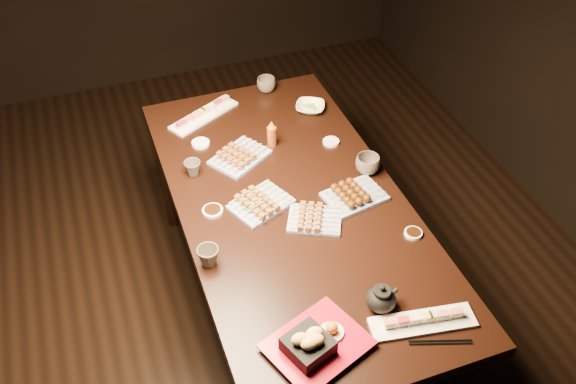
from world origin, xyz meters
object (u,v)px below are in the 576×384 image
Objects in this scene: yakitori_plate_left at (240,153)px; teacup_far_right at (266,85)px; sushi_platter_near at (423,319)px; yakitori_plate_right at (315,217)px; teapot at (381,297)px; yakitori_plate_center at (261,200)px; condiment_bottle at (272,134)px; teacup_near_left at (208,256)px; edamame_bowl_green at (256,203)px; tempura_tray at (318,338)px; sushi_platter_far at (203,113)px; dining_table at (292,265)px; edamame_bowl_cream at (310,107)px; teacup_far_left at (193,168)px; teacup_mid_right at (368,165)px.

teacup_far_right reaches higher than yakitori_plate_left.
yakitori_plate_left reaches higher than sushi_platter_near.
yakitori_plate_right is 0.86× the size of yakitori_plate_left.
yakitori_plate_right is at bearing 87.41° from teapot.
condiment_bottle reaches higher than yakitori_plate_center.
teacup_near_left reaches higher than yakitori_plate_center.
edamame_bowl_green is 0.71m from tempura_tray.
sushi_platter_far is 2.75× the size of condiment_bottle.
sushi_platter_far is (-0.19, 0.72, 0.40)m from dining_table.
condiment_bottle reaches higher than edamame_bowl_green.
teacup_far_right reaches higher than yakitori_plate_right.
yakitori_plate_right is at bearing -66.50° from dining_table.
teapot reaches higher than edamame_bowl_green.
sushi_platter_far is 1.35m from teapot.
sushi_platter_near is 1.31m from edamame_bowl_cream.
dining_table is at bearing 90.26° from teapot.
condiment_bottle reaches higher than teacup_far_left.
sushi_platter_near is at bearing -62.28° from teacup_far_left.
yakitori_plate_left is (-0.32, 1.06, 0.01)m from sushi_platter_near.
yakitori_plate_right is (0.17, -0.16, -0.00)m from yakitori_plate_center.
condiment_bottle is (-0.26, -0.20, 0.05)m from edamame_bowl_cream.
edamame_bowl_cream is 1.32× the size of teacup_mid_right.
teacup_far_right reaches higher than edamame_bowl_green.
edamame_bowl_cream is at bearing 29.08° from yakitori_plate_center.
edamame_bowl_cream is 1.48× the size of teacup_far_right.
sushi_platter_far is 0.40m from condiment_bottle.
teacup_far_right is (-0.20, 0.75, -0.00)m from teacup_mid_right.
tempura_tray is 1.01m from teacup_far_left.
yakitori_plate_right is at bearing 114.67° from sushi_platter_near.
teapot is at bearing -3.42° from tempura_tray.
yakitori_plate_right is 1.67× the size of teapot.
yakitori_plate_left is 1.03m from tempura_tray.
teapot reaches higher than dining_table.
teacup_near_left is (-0.40, -0.20, 0.41)m from dining_table.
teacup_near_left is 0.67× the size of teapot.
teacup_mid_right reaches higher than edamame_bowl_cream.
dining_table is 0.56m from teacup_mid_right.
condiment_bottle is (0.05, 0.39, 0.44)m from dining_table.
edamame_bowl_green is 1.44× the size of teacup_near_left.
yakitori_plate_center is at bearing -109.98° from teacup_far_right.
yakitori_plate_left reaches higher than dining_table.
teacup_far_left is (-0.19, 0.29, 0.01)m from edamame_bowl_green.
teacup_near_left is at bearing -131.86° from edamame_bowl_cream.
edamame_bowl_cream is (0.43, 0.56, -0.01)m from yakitori_plate_center.
teacup_far_right reaches higher than sushi_platter_far.
sushi_platter_near is at bearing -105.17° from yakitori_plate_left.
yakitori_plate_center is 0.50m from teacup_mid_right.
sushi_platter_far is at bearing 108.52° from dining_table.
teapot is at bearing -64.51° from teacup_far_left.
teacup_mid_right reaches higher than yakitori_plate_right.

